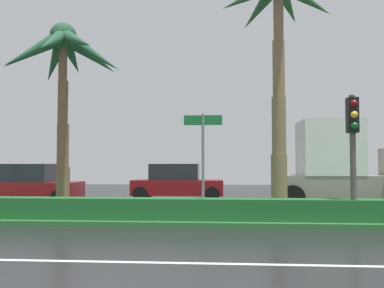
{
  "coord_description": "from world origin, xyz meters",
  "views": [
    {
      "loc": [
        2.12,
        -5.51,
        1.73
      ],
      "look_at": [
        0.79,
        12.0,
        2.53
      ],
      "focal_mm": 40.25,
      "sensor_mm": 36.0,
      "label": 1
    }
  ],
  "objects_px": {
    "street_name_sign": "(203,151)",
    "palm_tree_centre": "(277,23)",
    "palm_tree_centre_left": "(63,59)",
    "box_truck_lead": "(354,168)",
    "car_in_traffic_second": "(177,183)",
    "car_in_traffic_leading": "(28,185)",
    "traffic_signal_median_right": "(353,134)"
  },
  "relations": [
    {
      "from": "box_truck_lead",
      "to": "car_in_traffic_second",
      "type": "bearing_deg",
      "value": 159.96
    },
    {
      "from": "street_name_sign",
      "to": "car_in_traffic_leading",
      "type": "height_order",
      "value": "street_name_sign"
    },
    {
      "from": "street_name_sign",
      "to": "car_in_traffic_leading",
      "type": "bearing_deg",
      "value": 144.85
    },
    {
      "from": "palm_tree_centre_left",
      "to": "car_in_traffic_leading",
      "type": "height_order",
      "value": "palm_tree_centre_left"
    },
    {
      "from": "street_name_sign",
      "to": "car_in_traffic_second",
      "type": "relative_size",
      "value": 0.7
    },
    {
      "from": "box_truck_lead",
      "to": "street_name_sign",
      "type": "bearing_deg",
      "value": -136.49
    },
    {
      "from": "palm_tree_centre_left",
      "to": "box_truck_lead",
      "type": "bearing_deg",
      "value": 18.6
    },
    {
      "from": "palm_tree_centre",
      "to": "car_in_traffic_leading",
      "type": "relative_size",
      "value": 1.87
    },
    {
      "from": "palm_tree_centre",
      "to": "box_truck_lead",
      "type": "height_order",
      "value": "palm_tree_centre"
    },
    {
      "from": "traffic_signal_median_right",
      "to": "car_in_traffic_leading",
      "type": "distance_m",
      "value": 13.21
    },
    {
      "from": "palm_tree_centre_left",
      "to": "palm_tree_centre",
      "type": "relative_size",
      "value": 0.8
    },
    {
      "from": "car_in_traffic_second",
      "to": "box_truck_lead",
      "type": "relative_size",
      "value": 0.67
    },
    {
      "from": "palm_tree_centre_left",
      "to": "car_in_traffic_leading",
      "type": "bearing_deg",
      "value": 128.87
    },
    {
      "from": "box_truck_lead",
      "to": "palm_tree_centre_left",
      "type": "bearing_deg",
      "value": -161.4
    },
    {
      "from": "car_in_traffic_second",
      "to": "traffic_signal_median_right",
      "type": "bearing_deg",
      "value": -56.11
    },
    {
      "from": "car_in_traffic_second",
      "to": "car_in_traffic_leading",
      "type": "bearing_deg",
      "value": -155.13
    },
    {
      "from": "street_name_sign",
      "to": "car_in_traffic_second",
      "type": "distance_m",
      "value": 8.48
    },
    {
      "from": "palm_tree_centre_left",
      "to": "street_name_sign",
      "type": "bearing_deg",
      "value": -21.44
    },
    {
      "from": "car_in_traffic_second",
      "to": "box_truck_lead",
      "type": "bearing_deg",
      "value": -20.04
    },
    {
      "from": "palm_tree_centre",
      "to": "street_name_sign",
      "type": "distance_m",
      "value": 5.27
    },
    {
      "from": "car_in_traffic_leading",
      "to": "street_name_sign",
      "type": "bearing_deg",
      "value": -35.15
    },
    {
      "from": "palm_tree_centre_left",
      "to": "car_in_traffic_second",
      "type": "distance_m",
      "value": 8.37
    },
    {
      "from": "street_name_sign",
      "to": "palm_tree_centre",
      "type": "bearing_deg",
      "value": 38.9
    },
    {
      "from": "palm_tree_centre",
      "to": "car_in_traffic_leading",
      "type": "xyz_separation_m",
      "value": [
        -10.07,
        3.51,
        -5.55
      ]
    },
    {
      "from": "palm_tree_centre_left",
      "to": "car_in_traffic_second",
      "type": "bearing_deg",
      "value": 63.0
    },
    {
      "from": "street_name_sign",
      "to": "box_truck_lead",
      "type": "height_order",
      "value": "box_truck_lead"
    },
    {
      "from": "palm_tree_centre",
      "to": "street_name_sign",
      "type": "relative_size",
      "value": 2.68
    },
    {
      "from": "street_name_sign",
      "to": "car_in_traffic_leading",
      "type": "relative_size",
      "value": 0.7
    },
    {
      "from": "car_in_traffic_leading",
      "to": "box_truck_lead",
      "type": "relative_size",
      "value": 0.67
    },
    {
      "from": "street_name_sign",
      "to": "car_in_traffic_second",
      "type": "xyz_separation_m",
      "value": [
        -1.66,
        8.22,
        -1.25
      ]
    },
    {
      "from": "traffic_signal_median_right",
      "to": "street_name_sign",
      "type": "distance_m",
      "value": 4.12
    },
    {
      "from": "palm_tree_centre",
      "to": "traffic_signal_median_right",
      "type": "height_order",
      "value": "palm_tree_centre"
    }
  ]
}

